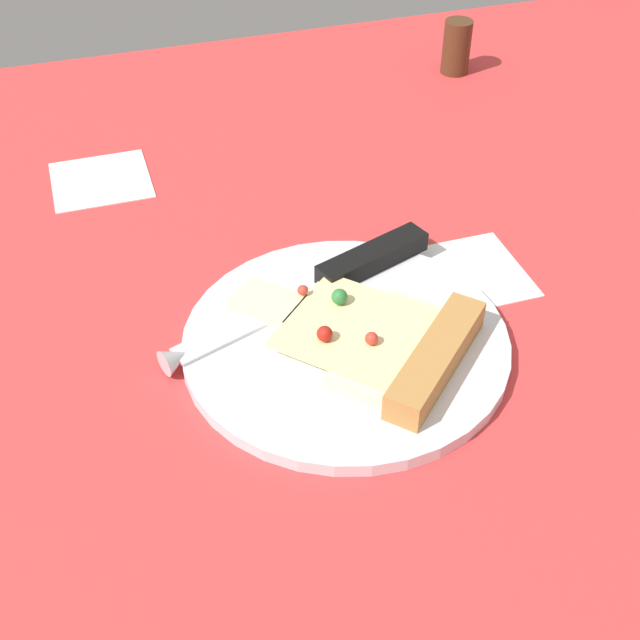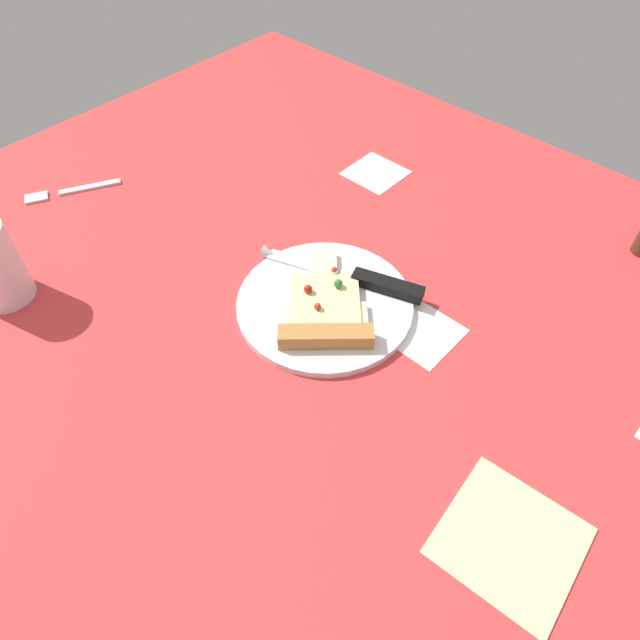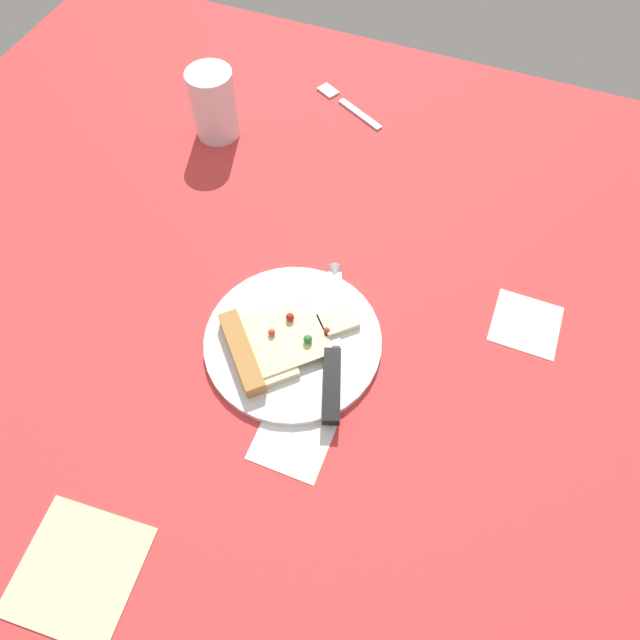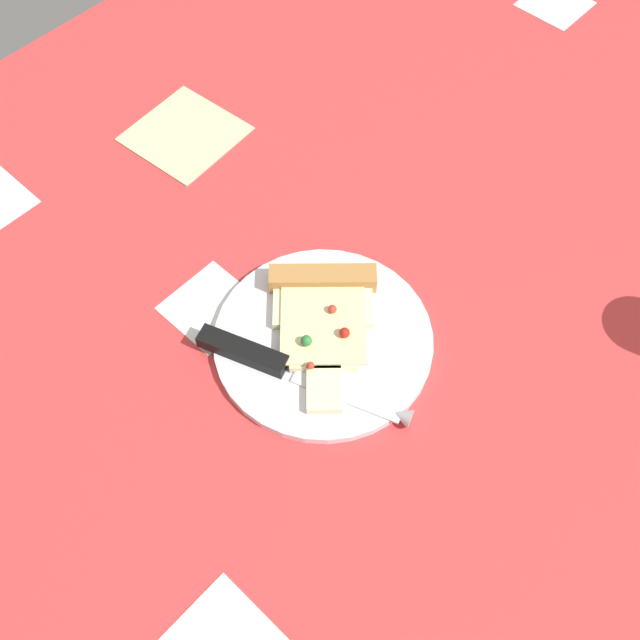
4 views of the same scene
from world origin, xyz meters
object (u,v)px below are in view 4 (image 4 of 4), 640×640
object	(u,v)px
plate	(323,340)
napkin	(185,133)
knife	(282,367)
pizza_slice	(323,313)

from	to	relation	value
plate	napkin	bearing A→B (deg)	-17.27
plate	napkin	xyz separation A→B (cm)	(34.79, -10.82, -0.32)
plate	napkin	size ratio (longest dim) A/B	1.84
napkin	plate	bearing A→B (deg)	162.73
knife	napkin	world-z (taller)	knife
pizza_slice	knife	xyz separation A→B (cm)	(-1.27, 7.76, -0.18)
pizza_slice	knife	world-z (taller)	pizza_slice
knife	plate	bearing A→B (deg)	155.66
knife	pizza_slice	bearing A→B (deg)	169.94
knife	napkin	size ratio (longest dim) A/B	1.80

